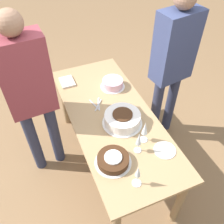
{
  "coord_description": "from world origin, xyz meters",
  "views": [
    {
      "loc": [
        1.49,
        -0.61,
        2.42
      ],
      "look_at": [
        0.0,
        0.0,
        0.81
      ],
      "focal_mm": 40.0,
      "sensor_mm": 36.0,
      "label": 1
    }
  ],
  "objects": [
    {
      "name": "dessert_plate_right",
      "position": [
        0.53,
        0.25,
        0.76
      ],
      "size": [
        0.18,
        0.18,
        0.01
      ],
      "color": "white",
      "rests_on": "dining_table"
    },
    {
      "name": "fork_pile",
      "position": [
        -0.19,
        -0.07,
        0.77
      ],
      "size": [
        0.19,
        0.12,
        0.01
      ],
      "color": "silver",
      "rests_on": "dining_table"
    },
    {
      "name": "dining_table",
      "position": [
        0.0,
        0.0,
        0.64
      ],
      "size": [
        1.77,
        0.74,
        0.76
      ],
      "color": "tan",
      "rests_on": "ground_plane"
    },
    {
      "name": "ground_plane",
      "position": [
        0.0,
        0.0,
        0.0
      ],
      "size": [
        12.0,
        12.0,
        0.0
      ],
      "primitive_type": "plane",
      "color": "#8E6B47"
    },
    {
      "name": "cake_back_decorated",
      "position": [
        -0.39,
        0.17,
        0.8
      ],
      "size": [
        0.25,
        0.25,
        0.09
      ],
      "color": "white",
      "rests_on": "dining_table"
    },
    {
      "name": "cake_front_chocolate",
      "position": [
        0.47,
        -0.19,
        0.8
      ],
      "size": [
        0.29,
        0.29,
        0.08
      ],
      "color": "white",
      "rests_on": "dining_table"
    },
    {
      "name": "wine_glass_extra",
      "position": [
        0.36,
        0.14,
        0.9
      ],
      "size": [
        0.07,
        0.07,
        0.21
      ],
      "color": "silver",
      "rests_on": "dining_table"
    },
    {
      "name": "wine_glass_near",
      "position": [
        0.44,
        0.04,
        0.9
      ],
      "size": [
        0.06,
        0.06,
        0.22
      ],
      "color": "silver",
      "rests_on": "dining_table"
    },
    {
      "name": "wine_glass_far",
      "position": [
        0.7,
        -0.1,
        0.9
      ],
      "size": [
        0.07,
        0.07,
        0.22
      ],
      "color": "silver",
      "rests_on": "dining_table"
    },
    {
      "name": "person_cutting",
      "position": [
        -0.28,
        -0.64,
        1.06
      ],
      "size": [
        0.24,
        0.41,
        1.75
      ],
      "rotation": [
        0.0,
        0.0,
        1.63
      ],
      "color": "#2D334C",
      "rests_on": "ground_plane"
    },
    {
      "name": "person_watching",
      "position": [
        -0.22,
        0.74,
        1.05
      ],
      "size": [
        0.28,
        0.43,
        1.74
      ],
      "rotation": [
        0.0,
        0.0,
        -1.42
      ],
      "color": "#2D334C",
      "rests_on": "ground_plane"
    },
    {
      "name": "cake_center_white",
      "position": [
        0.12,
        0.05,
        0.81
      ],
      "size": [
        0.36,
        0.36,
        0.12
      ],
      "color": "white",
      "rests_on": "dining_table"
    },
    {
      "name": "napkin_stack",
      "position": [
        -0.64,
        -0.25,
        0.77
      ],
      "size": [
        0.19,
        0.14,
        0.02
      ],
      "color": "silver",
      "rests_on": "dining_table"
    }
  ]
}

